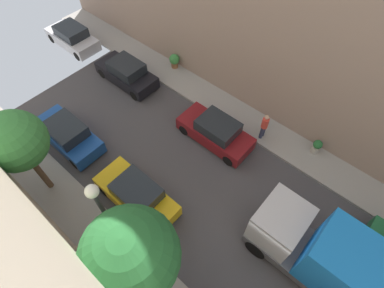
# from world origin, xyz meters

# --- Properties ---
(ground) EXTENTS (32.00, 32.00, 0.00)m
(ground) POSITION_xyz_m (0.00, 0.00, 0.00)
(ground) COLOR #423F42
(sidewalk_right) EXTENTS (2.00, 44.00, 0.15)m
(sidewalk_right) POSITION_xyz_m (5.00, 0.00, 0.07)
(sidewalk_right) COLOR gray
(sidewalk_right) RESTS_ON ground
(parked_car_left_2) EXTENTS (1.78, 4.20, 1.57)m
(parked_car_left_2) POSITION_xyz_m (-2.70, 5.78, 0.72)
(parked_car_left_2) COLOR gold
(parked_car_left_2) RESTS_ON ground
(parked_car_left_3) EXTENTS (1.78, 4.20, 1.57)m
(parked_car_left_3) POSITION_xyz_m (-2.70, 11.24, 0.72)
(parked_car_left_3) COLOR #194799
(parked_car_left_3) RESTS_ON ground
(parked_car_right_2) EXTENTS (1.78, 4.20, 1.57)m
(parked_car_right_2) POSITION_xyz_m (2.70, 5.35, 0.72)
(parked_car_right_2) COLOR maroon
(parked_car_right_2) RESTS_ON ground
(parked_car_right_3) EXTENTS (1.78, 4.20, 1.57)m
(parked_car_right_3) POSITION_xyz_m (2.70, 12.59, 0.72)
(parked_car_right_3) COLOR black
(parked_car_right_3) RESTS_ON ground
(parked_car_right_4) EXTENTS (1.78, 4.20, 1.57)m
(parked_car_right_4) POSITION_xyz_m (2.70, 18.40, 0.72)
(parked_car_right_4) COLOR silver
(parked_car_right_4) RESTS_ON ground
(delivery_truck) EXTENTS (2.26, 6.60, 3.38)m
(delivery_truck) POSITION_xyz_m (0.00, -2.59, 1.79)
(delivery_truck) COLOR #4C4C51
(delivery_truck) RESTS_ON ground
(pedestrian) EXTENTS (0.40, 0.36, 1.72)m
(pedestrian) POSITION_xyz_m (4.50, 3.48, 1.07)
(pedestrian) COLOR #2D334C
(pedestrian) RESTS_ON sidewalk_right
(street_tree_0) EXTENTS (2.99, 2.99, 5.84)m
(street_tree_0) POSITION_xyz_m (-5.03, 2.69, 4.46)
(street_tree_0) COLOR brown
(street_tree_0) RESTS_ON sidewalk_left
(street_tree_2) EXTENTS (2.56, 2.56, 4.99)m
(street_tree_2) POSITION_xyz_m (-5.02, 9.67, 3.84)
(street_tree_2) COLOR brown
(street_tree_2) RESTS_ON sidewalk_left
(potted_plant_1) EXTENTS (0.67, 0.67, 0.97)m
(potted_plant_1) POSITION_xyz_m (5.64, 11.18, 0.70)
(potted_plant_1) COLOR brown
(potted_plant_1) RESTS_ON sidewalk_right
(potted_plant_3) EXTENTS (0.48, 0.48, 0.87)m
(potted_plant_3) POSITION_xyz_m (5.50, 0.76, 0.61)
(potted_plant_3) COLOR #B2A899
(potted_plant_3) RESTS_ON sidewalk_right
(lamp_post) EXTENTS (0.44, 0.44, 5.54)m
(lamp_post) POSITION_xyz_m (-4.60, 4.59, 3.80)
(lamp_post) COLOR #333338
(lamp_post) RESTS_ON sidewalk_left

